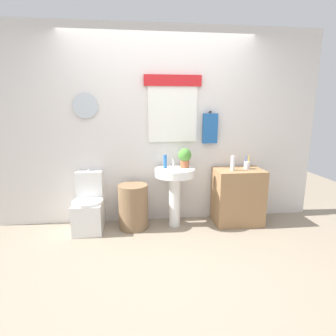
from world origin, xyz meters
TOP-DOWN VIEW (x-y plane):
  - ground_plane at (0.00, 0.00)m, footprint 8.00×8.00m
  - back_wall at (0.00, 1.15)m, footprint 4.40×0.18m
  - toilet at (-0.95, 0.89)m, footprint 0.38×0.51m
  - laundry_hamper at (-0.37, 0.85)m, footprint 0.39×0.39m
  - pedestal_sink at (0.17, 0.85)m, footprint 0.52×0.52m
  - faucet at (0.17, 0.97)m, footprint 0.03×0.03m
  - wooden_cabinet at (1.05, 0.85)m, footprint 0.63×0.44m
  - soap_bottle at (0.05, 0.90)m, footprint 0.05×0.05m
  - potted_plant at (0.31, 0.91)m, footprint 0.18×0.18m
  - lotion_bottle at (0.93, 0.81)m, footprint 0.05×0.05m
  - toothbrush_cup at (1.16, 0.87)m, footprint 0.08×0.08m

SIDE VIEW (x-z plane):
  - ground_plane at x=0.00m, z-range 0.00..0.00m
  - toilet at x=-0.95m, z-range -0.09..0.67m
  - laundry_hamper at x=-0.37m, z-range 0.00..0.59m
  - wooden_cabinet at x=1.05m, z-range 0.00..0.76m
  - pedestal_sink at x=0.17m, z-range 0.20..0.99m
  - toothbrush_cup at x=1.16m, z-range 0.72..0.90m
  - faucet at x=0.17m, z-range 0.79..0.89m
  - lotion_bottle at x=0.93m, z-range 0.76..0.95m
  - soap_bottle at x=0.05m, z-range 0.79..0.97m
  - potted_plant at x=0.31m, z-range 0.81..1.06m
  - back_wall at x=0.00m, z-range 0.01..2.61m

